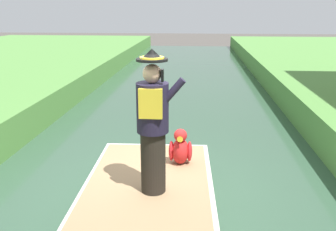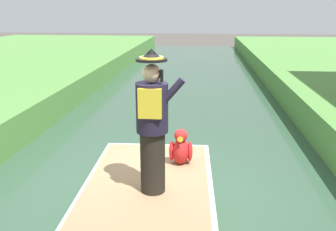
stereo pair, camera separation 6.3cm
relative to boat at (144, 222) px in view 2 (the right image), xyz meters
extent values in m
plane|color=#4C4742|center=(0.00, 1.24, -0.40)|extent=(80.00, 80.00, 0.00)
cube|color=#33513D|center=(0.00, 1.24, -0.35)|extent=(6.27, 48.00, 0.10)
cube|color=silver|center=(0.00, 0.00, -0.02)|extent=(1.94, 4.26, 0.56)
cube|color=#997A56|center=(0.00, 0.00, 0.28)|extent=(1.78, 3.92, 0.05)
cylinder|color=black|center=(0.09, 0.28, 0.72)|extent=(0.32, 0.32, 0.82)
cylinder|color=black|center=(0.09, 0.28, 1.44)|extent=(0.40, 0.40, 0.62)
cube|color=gold|center=(0.09, 0.09, 1.54)|extent=(0.28, 0.06, 0.36)
sphere|color=#DBA884|center=(0.09, 0.28, 1.86)|extent=(0.23, 0.23, 0.23)
cylinder|color=black|center=(0.09, 0.28, 2.03)|extent=(0.38, 0.38, 0.03)
cone|color=black|center=(0.09, 0.28, 2.10)|extent=(0.26, 0.26, 0.12)
cylinder|color=gold|center=(0.09, 0.28, 2.05)|extent=(0.29, 0.29, 0.02)
cylinder|color=black|center=(0.31, 0.24, 1.62)|extent=(0.38, 0.09, 0.43)
cube|color=black|center=(0.22, 0.22, 1.85)|extent=(0.03, 0.08, 0.15)
ellipsoid|color=red|center=(0.40, 1.18, 0.51)|extent=(0.26, 0.32, 0.40)
sphere|color=red|center=(0.40, 1.14, 0.78)|extent=(0.20, 0.20, 0.20)
cone|color=yellow|center=(0.40, 1.04, 0.77)|extent=(0.09, 0.09, 0.09)
ellipsoid|color=red|center=(0.26, 1.18, 0.51)|extent=(0.08, 0.20, 0.32)
ellipsoid|color=red|center=(0.54, 1.18, 0.51)|extent=(0.08, 0.20, 0.32)
camera|label=1|loc=(0.63, -4.04, 2.62)|focal=39.14mm
camera|label=2|loc=(0.69, -4.03, 2.62)|focal=39.14mm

